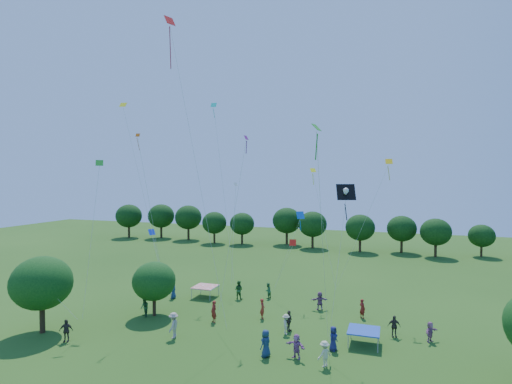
# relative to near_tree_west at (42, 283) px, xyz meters

# --- Properties ---
(near_tree_west) EXTENTS (4.55, 4.55, 5.94)m
(near_tree_west) POSITION_rel_near_tree_west_xyz_m (0.00, 0.00, 0.00)
(near_tree_west) COLOR #422B19
(near_tree_west) RESTS_ON ground
(near_tree_north) EXTENTS (3.72, 3.72, 4.70)m
(near_tree_north) POSITION_rel_near_tree_west_xyz_m (6.03, 6.13, -0.86)
(near_tree_north) COLOR #422B19
(near_tree_north) RESTS_ON ground
(treeline) EXTENTS (88.01, 8.77, 6.77)m
(treeline) POSITION_rel_near_tree_west_xyz_m (14.79, 44.25, 0.21)
(treeline) COLOR #422B19
(treeline) RESTS_ON ground
(tent_red_stripe) EXTENTS (2.20, 2.20, 1.10)m
(tent_red_stripe) POSITION_rel_near_tree_west_xyz_m (7.85, 12.43, -2.84)
(tent_red_stripe) COLOR red
(tent_red_stripe) RESTS_ON ground
(tent_blue) EXTENTS (2.20, 2.20, 1.10)m
(tent_blue) POSITION_rel_near_tree_west_xyz_m (23.73, 5.66, -2.84)
(tent_blue) COLOR #1B42B2
(tent_blue) RESTS_ON ground
(crowd_person_0) EXTENTS (0.69, 0.93, 1.69)m
(crowd_person_0) POSITION_rel_near_tree_west_xyz_m (21.78, 4.01, -3.03)
(crowd_person_0) COLOR navy
(crowd_person_0) RESTS_ON ground
(crowd_person_1) EXTENTS (0.79, 0.74, 1.79)m
(crowd_person_1) POSITION_rel_near_tree_west_xyz_m (11.64, 6.29, -2.99)
(crowd_person_1) COLOR maroon
(crowd_person_1) RESTS_ON ground
(crowd_person_2) EXTENTS (0.89, 0.83, 1.62)m
(crowd_person_2) POSITION_rel_near_tree_west_xyz_m (5.41, 5.60, -3.07)
(crowd_person_2) COLOR #26582C
(crowd_person_2) RESTS_ON ground
(crowd_person_3) EXTENTS (1.04, 1.15, 1.65)m
(crowd_person_3) POSITION_rel_near_tree_west_xyz_m (21.58, 1.43, -3.05)
(crowd_person_3) COLOR beige
(crowd_person_3) RESTS_ON ground
(crowd_person_4) EXTENTS (1.03, 0.66, 1.62)m
(crowd_person_4) POSITION_rel_near_tree_west_xyz_m (25.79, 7.88, -3.07)
(crowd_person_4) COLOR #39302D
(crowd_person_4) RESTS_ON ground
(crowd_person_5) EXTENTS (1.64, 1.10, 1.65)m
(crowd_person_5) POSITION_rel_near_tree_west_xyz_m (19.44, 12.25, -3.05)
(crowd_person_5) COLOR #8C5182
(crowd_person_5) RESTS_ON ground
(crowd_person_6) EXTENTS (0.51, 0.84, 1.62)m
(crowd_person_6) POSITION_rel_near_tree_west_xyz_m (5.05, 10.96, -3.07)
(crowd_person_6) COLOR navy
(crowd_person_6) RESTS_ON ground
(crowd_person_7) EXTENTS (0.65, 0.76, 1.71)m
(crowd_person_7) POSITION_rel_near_tree_west_xyz_m (15.20, 8.41, -3.02)
(crowd_person_7) COLOR maroon
(crowd_person_7) RESTS_ON ground
(crowd_person_8) EXTENTS (0.61, 0.84, 1.54)m
(crowd_person_8) POSITION_rel_near_tree_west_xyz_m (13.96, 14.05, -3.11)
(crowd_person_8) COLOR #2B6636
(crowd_person_8) RESTS_ON ground
(crowd_person_9) EXTENTS (0.70, 1.30, 1.91)m
(crowd_person_9) POSITION_rel_near_tree_west_xyz_m (10.14, 2.37, -2.92)
(crowd_person_9) COLOR #B39F8F
(crowd_person_9) RESTS_ON ground
(crowd_person_10) EXTENTS (1.06, 0.79, 1.65)m
(crowd_person_10) POSITION_rel_near_tree_west_xyz_m (3.07, -0.78, -3.05)
(crowd_person_10) COLOR #38302D
(crowd_person_10) RESTS_ON ground
(crowd_person_11) EXTENTS (1.19, 1.42, 1.48)m
(crowd_person_11) POSITION_rel_near_tree_west_xyz_m (28.29, 7.77, -3.14)
(crowd_person_11) COLOR #9A5A8D
(crowd_person_11) RESTS_ON ground
(crowd_person_12) EXTENTS (0.78, 1.01, 1.81)m
(crowd_person_12) POSITION_rel_near_tree_west_xyz_m (17.62, 1.60, -2.97)
(crowd_person_12) COLOR navy
(crowd_person_12) RESTS_ON ground
(crowd_person_13) EXTENTS (0.72, 0.70, 1.64)m
(crowd_person_13) POSITION_rel_near_tree_west_xyz_m (23.25, 11.28, -3.06)
(crowd_person_13) COLOR maroon
(crowd_person_13) RESTS_ON ground
(crowd_person_14) EXTENTS (0.92, 0.54, 1.81)m
(crowd_person_14) POSITION_rel_near_tree_west_xyz_m (11.27, 12.94, -2.97)
(crowd_person_14) COLOR #255826
(crowd_person_14) RESTS_ON ground
(crowd_person_15) EXTENTS (0.72, 1.09, 1.54)m
(crowd_person_15) POSITION_rel_near_tree_west_xyz_m (17.94, 5.80, -3.11)
(crowd_person_15) COLOR beige
(crowd_person_15) RESTS_ON ground
(crowd_person_16) EXTENTS (0.62, 1.02, 1.62)m
(crowd_person_16) POSITION_rel_near_tree_west_xyz_m (18.01, 6.42, -3.07)
(crowd_person_16) COLOR #423C35
(crowd_person_16) RESTS_ON ground
(crowd_person_17) EXTENTS (1.60, 1.09, 1.62)m
(crowd_person_17) POSITION_rel_near_tree_west_xyz_m (19.63, 2.02, -3.07)
(crowd_person_17) COLOR #995997
(crowd_person_17) RESTS_ON ground
(pirate_kite) EXTENTS (1.51, 2.83, 10.26)m
(pirate_kite) POSITION_rel_near_tree_west_xyz_m (22.49, 4.64, 7.04)
(pirate_kite) COLOR black
(red_high_kite) EXTENTS (5.19, 1.15, 22.72)m
(red_high_kite) POSITION_rel_near_tree_west_xyz_m (10.49, 2.72, 16.00)
(red_high_kite) COLOR red
(small_kite_0) EXTENTS (2.26, 0.86, 4.90)m
(small_kite_0) POSITION_rel_near_tree_west_xyz_m (16.60, 12.93, 1.64)
(small_kite_0) COLOR red
(small_kite_1) EXTENTS (5.06, 1.09, 12.41)m
(small_kite_1) POSITION_rel_near_tree_west_xyz_m (24.53, 14.28, 7.55)
(small_kite_1) COLOR #E8B70C
(small_kite_2) EXTENTS (2.97, 2.36, 11.68)m
(small_kite_2) POSITION_rel_near_tree_west_xyz_m (18.41, 16.20, 6.76)
(small_kite_2) COLOR #FAFF16
(small_kite_3) EXTENTS (1.44, 3.72, 12.19)m
(small_kite_3) POSITION_rel_near_tree_west_xyz_m (2.57, 3.21, 7.21)
(small_kite_3) COLOR #17831E
(small_kite_4) EXTENTS (2.86, 0.72, 7.47)m
(small_kite_4) POSITION_rel_near_tree_west_xyz_m (17.06, 13.88, 3.87)
(small_kite_4) COLOR blue
(small_kite_5) EXTENTS (1.56, 2.82, 14.22)m
(small_kite_5) POSITION_rel_near_tree_west_xyz_m (13.67, 7.05, 7.88)
(small_kite_5) COLOR #85167B
(small_kite_6) EXTENTS (1.04, 3.63, 10.19)m
(small_kite_6) POSITION_rel_near_tree_west_xyz_m (9.59, 16.09, 4.86)
(small_kite_6) COLOR silver
(small_kite_7) EXTENTS (3.93, 3.25, 18.93)m
(small_kite_7) POSITION_rel_near_tree_west_xyz_m (7.71, 15.93, 12.13)
(small_kite_7) COLOR #0CBDA5
(small_kite_8) EXTENTS (1.45, 2.31, 14.46)m
(small_kite_8) POSITION_rel_near_tree_west_xyz_m (5.46, 5.90, 7.61)
(small_kite_8) COLOR #CC550C
(small_kite_9) EXTENTS (2.96, 1.57, 3.95)m
(small_kite_9) POSITION_rel_near_tree_west_xyz_m (0.77, -0.98, 0.69)
(small_kite_9) COLOR orange
(small_kite_10) EXTENTS (5.63, 1.36, 17.90)m
(small_kite_10) POSITION_rel_near_tree_west_xyz_m (2.32, 8.34, 11.29)
(small_kite_10) COLOR #CACC12
(small_kite_11) EXTENTS (0.50, 6.27, 13.49)m
(small_kite_11) POSITION_rel_near_tree_west_xyz_m (21.73, -1.76, 7.89)
(small_kite_11) COLOR #25971B
(small_kite_12) EXTENTS (2.16, 1.02, 5.94)m
(small_kite_12) POSITION_rel_near_tree_west_xyz_m (4.70, 8.08, 2.49)
(small_kite_12) COLOR #1434D1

